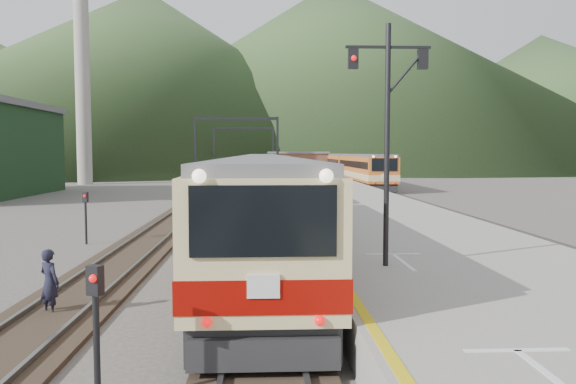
{
  "coord_description": "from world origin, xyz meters",
  "views": [
    {
      "loc": [
        -0.02,
        -8.86,
        3.97
      ],
      "look_at": [
        1.29,
        18.97,
        2.0
      ],
      "focal_mm": 35.0,
      "sensor_mm": 36.0,
      "label": 1
    }
  ],
  "objects": [
    {
      "name": "track_main",
      "position": [
        0.0,
        40.0,
        0.07
      ],
      "size": [
        2.6,
        200.0,
        0.23
      ],
      "color": "black",
      "rests_on": "ground"
    },
    {
      "name": "track_far",
      "position": [
        -5.0,
        40.0,
        0.07
      ],
      "size": [
        2.6,
        200.0,
        0.23
      ],
      "color": "black",
      "rests_on": "ground"
    },
    {
      "name": "track_second",
      "position": [
        11.5,
        40.0,
        0.07
      ],
      "size": [
        2.6,
        200.0,
        0.23
      ],
      "color": "black",
      "rests_on": "ground"
    },
    {
      "name": "platform",
      "position": [
        5.6,
        38.0,
        0.5
      ],
      "size": [
        8.0,
        100.0,
        1.0
      ],
      "primitive_type": "cube",
      "color": "gray",
      "rests_on": "ground"
    },
    {
      "name": "gantry_near",
      "position": [
        -2.85,
        55.0,
        5.59
      ],
      "size": [
        9.55,
        0.25,
        8.0
      ],
      "color": "black",
      "rests_on": "ground"
    },
    {
      "name": "gantry_far",
      "position": [
        -2.85,
        80.0,
        5.59
      ],
      "size": [
        9.55,
        0.25,
        8.0
      ],
      "color": "black",
      "rests_on": "ground"
    },
    {
      "name": "smokestack",
      "position": [
        -22.0,
        62.0,
        15.0
      ],
      "size": [
        1.8,
        1.8,
        30.0
      ],
      "primitive_type": "cylinder",
      "color": "#9E998E",
      "rests_on": "ground"
    },
    {
      "name": "station_shed",
      "position": [
        5.6,
        78.0,
        2.57
      ],
      "size": [
        9.4,
        4.4,
        3.1
      ],
      "color": "brown",
      "rests_on": "platform"
    },
    {
      "name": "hill_a",
      "position": [
        -40.0,
        190.0,
        30.0
      ],
      "size": [
        180.0,
        180.0,
        60.0
      ],
      "primitive_type": "cone",
      "color": "#304722",
      "rests_on": "ground"
    },
    {
      "name": "hill_b",
      "position": [
        30.0,
        230.0,
        37.5
      ],
      "size": [
        220.0,
        220.0,
        75.0
      ],
      "primitive_type": "cone",
      "color": "#304722",
      "rests_on": "ground"
    },
    {
      "name": "hill_c",
      "position": [
        110.0,
        210.0,
        25.0
      ],
      "size": [
        160.0,
        160.0,
        50.0
      ],
      "primitive_type": "cone",
      "color": "#304722",
      "rests_on": "ground"
    },
    {
      "name": "main_train",
      "position": [
        0.0,
        31.12,
        2.06
      ],
      "size": [
        2.99,
        61.39,
        3.65
      ],
      "color": "#D7C182",
      "rests_on": "track_main"
    },
    {
      "name": "second_train",
      "position": [
        11.5,
        63.48,
        2.04
      ],
      "size": [
        2.97,
        40.45,
        3.63
      ],
      "color": "#C66422",
      "rests_on": "track_second"
    },
    {
      "name": "signal_mast",
      "position": [
        3.23,
        5.57,
        4.84
      ],
      "size": [
        2.2,
        0.19,
        6.26
      ],
      "color": "black",
      "rests_on": "platform"
    },
    {
      "name": "short_signal_a",
      "position": [
        -2.53,
        -0.42,
        1.46
      ],
      "size": [
        0.27,
        0.23,
        2.27
      ],
      "color": "black",
      "rests_on": "ground"
    },
    {
      "name": "short_signal_b",
      "position": [
        -2.85,
        32.34,
        1.46
      ],
      "size": [
        0.25,
        0.2,
        2.27
      ],
      "color": "black",
      "rests_on": "ground"
    },
    {
      "name": "short_signal_c",
      "position": [
        -7.63,
        15.63,
        1.46
      ],
      "size": [
        0.25,
        0.21,
        2.27
      ],
      "color": "black",
      "rests_on": "ground"
    },
    {
      "name": "worker",
      "position": [
        -5.18,
        4.81,
        0.82
      ],
      "size": [
        0.72,
        0.66,
        1.64
      ],
      "primitive_type": "imported",
      "rotation": [
        0.0,
        0.0,
        2.54
      ],
      "color": "black",
      "rests_on": "ground"
    }
  ]
}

